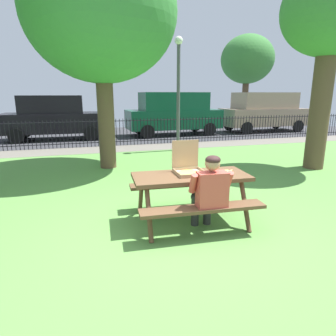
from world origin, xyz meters
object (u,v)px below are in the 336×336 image
Objects in this scene: picnic_table_foreground at (191,185)px; far_tree_center at (247,60)px; pizza_slice_on_table at (226,171)px; adult_at_table at (209,191)px; parked_car_center at (174,113)px; tree_midground_right at (101,13)px; parked_car_left at (55,117)px; tree_near_table at (331,16)px; lamp_post_walkway at (178,83)px; parked_car_right at (264,111)px; far_tree_midleft at (102,56)px; pizza_box_open at (188,167)px.

far_tree_center is (10.05, 15.62, 3.78)m from picnic_table_foreground.
adult_at_table is (-0.53, -0.55, -0.12)m from pizza_slice_on_table.
parked_car_center is at bearing -142.04° from far_tree_center.
tree_midground_right is at bearing 103.00° from adult_at_table.
parked_car_left is at bearing -156.15° from far_tree_center.
pizza_slice_on_table is 0.04× the size of far_tree_center.
far_tree_center is at bearing 37.96° from parked_car_center.
far_tree_center is at bearing 58.82° from pizza_slice_on_table.
tree_near_table is at bearing -17.00° from tree_midground_right.
far_tree_center is (11.00, 11.60, 0.42)m from tree_midground_right.
tree_midground_right is (-2.67, -1.90, 1.57)m from lamp_post_walkway.
tree_near_table is 8.27m from parked_car_center.
parked_car_center is at bearing 102.71° from tree_near_table.
far_tree_midleft reaches higher than parked_car_right.
far_tree_center reaches higher than parked_car_left.
picnic_table_foreground is 0.29m from pizza_box_open.
adult_at_table is at bearing -126.83° from parked_car_right.
picnic_table_foreground is at bearing -176.15° from pizza_slice_on_table.
far_tree_center is (7.25, 5.66, 3.28)m from parked_car_center.
pizza_slice_on_table is 15.99m from far_tree_midleft.
adult_at_table is at bearing -81.51° from pizza_box_open.
parked_car_right is at bearing 53.61° from pizza_slice_on_table.
parked_car_right is at bearing 51.14° from pizza_box_open.
picnic_table_foreground is 0.65m from pizza_slice_on_table.
parked_car_left is (-2.76, 9.96, 0.41)m from picnic_table_foreground.
far_tree_center is at bearing 57.25° from picnic_table_foreground.
lamp_post_walkway is at bearing -104.94° from parked_car_center.
adult_at_table is 0.23× the size of tree_near_table.
pizza_slice_on_table is 5.47m from tree_near_table.
picnic_table_foreground is 6.42m from lamp_post_walkway.
far_tree_center is at bearing 69.51° from parked_car_right.
pizza_box_open is 1.89× the size of pizza_slice_on_table.
adult_at_table is at bearing -89.22° from far_tree_midleft.
picnic_table_foreground is at bearing -152.42° from tree_near_table.
far_tree_midleft reaches higher than tree_near_table.
far_tree_midleft is at bearing 109.27° from tree_near_table.
parked_car_right is 6.87m from far_tree_center.
lamp_post_walkway is 0.83× the size of parked_car_center.
pizza_box_open is at bearing -128.86° from parked_car_right.
pizza_box_open reaches higher than pizza_slice_on_table.
far_tree_midleft is at bearing 90.47° from picnic_table_foreground.
parked_car_left is at bearing 180.00° from parked_car_right.
far_tree_center reaches higher than pizza_box_open.
tree_near_table is 1.10× the size of parked_car_right.
parked_car_left is 7.05m from far_tree_midleft.
tree_near_table reaches higher than picnic_table_foreground.
adult_at_table is at bearing -133.93° from pizza_slice_on_table.
pizza_box_open is 0.08× the size of far_tree_midleft.
pizza_box_open is 0.11× the size of parked_car_center.
pizza_box_open is at bearing -105.84° from parked_car_center.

